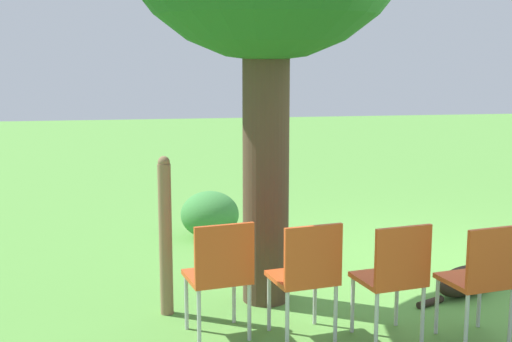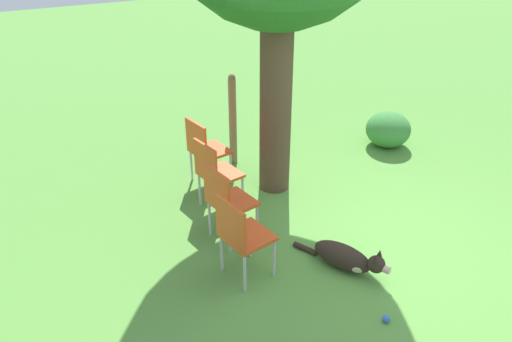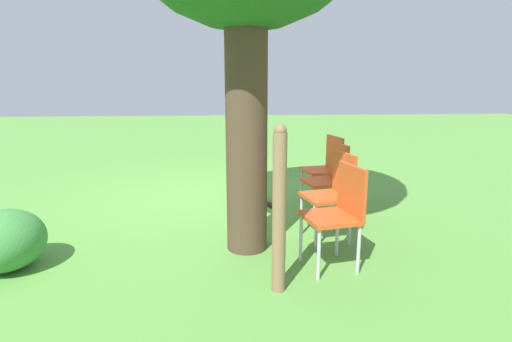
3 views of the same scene
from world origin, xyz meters
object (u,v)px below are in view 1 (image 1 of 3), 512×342
Objects in this scene: red_chair_0 at (482,274)px; red_chair_3 at (220,271)px; red_chair_1 at (394,273)px; dog at (468,279)px; red_chair_2 at (307,272)px; fence_post at (165,236)px.

red_chair_0 is 1.89m from red_chair_3.
red_chair_0 is at bearing -112.46° from red_chair_3.
red_chair_1 is at bearing -112.46° from red_chair_3.
dog is 1.38m from red_chair_1.
red_chair_2 is at bearing 67.54° from red_chair_0.
fence_post reaches higher than red_chair_1.
red_chair_3 is at bearing 67.54° from red_chair_1.
red_chair_0 is at bearing -112.46° from red_chair_2.
red_chair_3 is (-0.57, -0.38, -0.13)m from fence_post.
fence_post is 1.81m from red_chair_1.
red_chair_3 reaches higher than dog.
red_chair_2 is at bearing -112.46° from red_chair_3.
fence_post is (-0.07, 2.61, 0.51)m from dog.
red_chair_3 is at bearing 67.54° from red_chair_2.
red_chair_0 is 1.26m from red_chair_2.
fence_post is 1.22m from red_chair_2.
dog is 2.35m from red_chair_3.
red_chair_1 is 1.00× the size of red_chair_3.
red_chair_0 is at bearing -112.46° from red_chair_1.
red_chair_2 is (-0.69, -1.00, -0.13)m from fence_post.
fence_post is at bearing 22.44° from red_chair_3.
red_chair_2 and red_chair_3 have the same top height.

